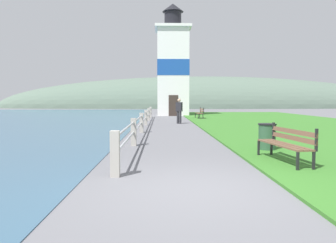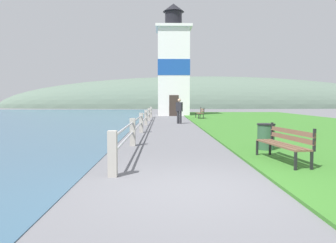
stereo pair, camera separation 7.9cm
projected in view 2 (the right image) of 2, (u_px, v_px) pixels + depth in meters
ground_plane at (190, 190)px, 5.64m from camera, size 160.00×160.00×0.00m
grass_verge at (298, 125)px, 19.43m from camera, size 12.00×41.06×0.06m
seawall_railing at (144, 118)px, 17.69m from camera, size 0.18×22.45×0.93m
park_bench_near at (285, 142)px, 7.90m from camera, size 0.73×2.03×0.94m
park_bench_midway at (201, 112)px, 26.50m from camera, size 0.55×1.63×0.94m
lighthouse at (173, 67)px, 32.50m from camera, size 3.49×3.49×10.99m
person_strolling at (179, 110)px, 21.23m from camera, size 0.45×0.38×1.64m
trash_bin at (266, 137)px, 9.83m from camera, size 0.54×0.54×0.84m
distant_hillside at (206, 108)px, 63.02m from camera, size 80.00×16.00×12.00m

